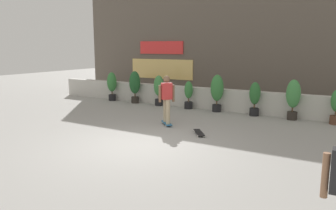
{
  "coord_description": "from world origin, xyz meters",
  "views": [
    {
      "loc": [
        5.18,
        -7.14,
        2.68
      ],
      "look_at": [
        0.0,
        1.5,
        0.9
      ],
      "focal_mm": 35.71,
      "sensor_mm": 36.0,
      "label": 1
    }
  ],
  "objects_px": {
    "potted_plant_3": "(189,94)",
    "potted_plant_6": "(293,97)",
    "potted_plant_0": "(112,84)",
    "skateboard_near_camera": "(199,132)",
    "potted_plant_2": "(159,89)",
    "potted_plant_4": "(217,90)",
    "potted_plant_5": "(255,97)",
    "potted_plant_7": "(336,106)",
    "potted_plant_1": "(135,85)",
    "skater_mid_plaza": "(167,98)"
  },
  "relations": [
    {
      "from": "potted_plant_0",
      "to": "potted_plant_2",
      "type": "bearing_deg",
      "value": -0.0
    },
    {
      "from": "potted_plant_1",
      "to": "skateboard_near_camera",
      "type": "relative_size",
      "value": 2.01
    },
    {
      "from": "potted_plant_1",
      "to": "potted_plant_7",
      "type": "distance_m",
      "value": 8.61
    },
    {
      "from": "potted_plant_2",
      "to": "potted_plant_4",
      "type": "bearing_deg",
      "value": 0.0
    },
    {
      "from": "potted_plant_2",
      "to": "potted_plant_6",
      "type": "relative_size",
      "value": 0.92
    },
    {
      "from": "potted_plant_7",
      "to": "skateboard_near_camera",
      "type": "bearing_deg",
      "value": -133.46
    },
    {
      "from": "potted_plant_4",
      "to": "potted_plant_6",
      "type": "height_order",
      "value": "potted_plant_4"
    },
    {
      "from": "potted_plant_3",
      "to": "skater_mid_plaza",
      "type": "bearing_deg",
      "value": -76.15
    },
    {
      "from": "potted_plant_1",
      "to": "potted_plant_7",
      "type": "relative_size",
      "value": 1.25
    },
    {
      "from": "potted_plant_2",
      "to": "potted_plant_4",
      "type": "xyz_separation_m",
      "value": [
        2.84,
        0.0,
        0.11
      ]
    },
    {
      "from": "potted_plant_3",
      "to": "potted_plant_6",
      "type": "relative_size",
      "value": 0.8
    },
    {
      "from": "potted_plant_6",
      "to": "potted_plant_7",
      "type": "relative_size",
      "value": 1.22
    },
    {
      "from": "potted_plant_5",
      "to": "potted_plant_6",
      "type": "bearing_deg",
      "value": 0.0
    },
    {
      "from": "potted_plant_2",
      "to": "potted_plant_4",
      "type": "relative_size",
      "value": 0.9
    },
    {
      "from": "potted_plant_0",
      "to": "skateboard_near_camera",
      "type": "height_order",
      "value": "potted_plant_0"
    },
    {
      "from": "potted_plant_1",
      "to": "potted_plant_6",
      "type": "height_order",
      "value": "potted_plant_1"
    },
    {
      "from": "potted_plant_3",
      "to": "potted_plant_4",
      "type": "relative_size",
      "value": 0.78
    },
    {
      "from": "potted_plant_5",
      "to": "skateboard_near_camera",
      "type": "relative_size",
      "value": 1.74
    },
    {
      "from": "potted_plant_3",
      "to": "potted_plant_7",
      "type": "xyz_separation_m",
      "value": [
        5.73,
        0.0,
        0.02
      ]
    },
    {
      "from": "potted_plant_2",
      "to": "potted_plant_5",
      "type": "distance_m",
      "value": 4.41
    },
    {
      "from": "potted_plant_5",
      "to": "skater_mid_plaza",
      "type": "xyz_separation_m",
      "value": [
        -2.12,
        -3.09,
        0.21
      ]
    },
    {
      "from": "potted_plant_2",
      "to": "skateboard_near_camera",
      "type": "relative_size",
      "value": 1.82
    },
    {
      "from": "potted_plant_0",
      "to": "potted_plant_5",
      "type": "bearing_deg",
      "value": 0.0
    },
    {
      "from": "potted_plant_0",
      "to": "skater_mid_plaza",
      "type": "relative_size",
      "value": 0.83
    },
    {
      "from": "potted_plant_4",
      "to": "skateboard_near_camera",
      "type": "height_order",
      "value": "potted_plant_4"
    },
    {
      "from": "potted_plant_6",
      "to": "skater_mid_plaza",
      "type": "xyz_separation_m",
      "value": [
        -3.54,
        -3.09,
        0.08
      ]
    },
    {
      "from": "potted_plant_2",
      "to": "potted_plant_3",
      "type": "distance_m",
      "value": 1.53
    },
    {
      "from": "skater_mid_plaza",
      "to": "potted_plant_6",
      "type": "bearing_deg",
      "value": 41.14
    },
    {
      "from": "skater_mid_plaza",
      "to": "potted_plant_0",
      "type": "bearing_deg",
      "value": 148.51
    },
    {
      "from": "potted_plant_4",
      "to": "potted_plant_1",
      "type": "bearing_deg",
      "value": 180.0
    },
    {
      "from": "potted_plant_0",
      "to": "skater_mid_plaza",
      "type": "xyz_separation_m",
      "value": [
        5.05,
        -3.09,
        0.13
      ]
    },
    {
      "from": "potted_plant_0",
      "to": "potted_plant_1",
      "type": "bearing_deg",
      "value": -0.0
    },
    {
      "from": "potted_plant_4",
      "to": "skater_mid_plaza",
      "type": "height_order",
      "value": "skater_mid_plaza"
    },
    {
      "from": "potted_plant_2",
      "to": "potted_plant_3",
      "type": "bearing_deg",
      "value": 0.0
    },
    {
      "from": "potted_plant_2",
      "to": "skater_mid_plaza",
      "type": "relative_size",
      "value": 0.81
    },
    {
      "from": "potted_plant_0",
      "to": "potted_plant_3",
      "type": "xyz_separation_m",
      "value": [
        4.28,
        0.0,
        -0.18
      ]
    },
    {
      "from": "potted_plant_5",
      "to": "potted_plant_6",
      "type": "xyz_separation_m",
      "value": [
        1.42,
        0.0,
        0.13
      ]
    },
    {
      "from": "potted_plant_0",
      "to": "potted_plant_4",
      "type": "bearing_deg",
      "value": -0.0
    },
    {
      "from": "potted_plant_1",
      "to": "potted_plant_3",
      "type": "height_order",
      "value": "potted_plant_1"
    },
    {
      "from": "potted_plant_6",
      "to": "skateboard_near_camera",
      "type": "bearing_deg",
      "value": -119.09
    },
    {
      "from": "potted_plant_2",
      "to": "skater_mid_plaza",
      "type": "height_order",
      "value": "skater_mid_plaza"
    },
    {
      "from": "potted_plant_3",
      "to": "potted_plant_5",
      "type": "relative_size",
      "value": 0.91
    },
    {
      "from": "potted_plant_6",
      "to": "skateboard_near_camera",
      "type": "distance_m",
      "value": 4.26
    },
    {
      "from": "potted_plant_3",
      "to": "potted_plant_1",
      "type": "bearing_deg",
      "value": -180.0
    },
    {
      "from": "potted_plant_7",
      "to": "potted_plant_4",
      "type": "bearing_deg",
      "value": -180.0
    },
    {
      "from": "potted_plant_5",
      "to": "potted_plant_7",
      "type": "xyz_separation_m",
      "value": [
        2.85,
        0.0,
        -0.08
      ]
    },
    {
      "from": "potted_plant_3",
      "to": "potted_plant_6",
      "type": "bearing_deg",
      "value": 0.0
    },
    {
      "from": "potted_plant_5",
      "to": "potted_plant_0",
      "type": "bearing_deg",
      "value": 180.0
    },
    {
      "from": "potted_plant_5",
      "to": "skater_mid_plaza",
      "type": "relative_size",
      "value": 0.78
    },
    {
      "from": "potted_plant_4",
      "to": "skateboard_near_camera",
      "type": "relative_size",
      "value": 2.03
    }
  ]
}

